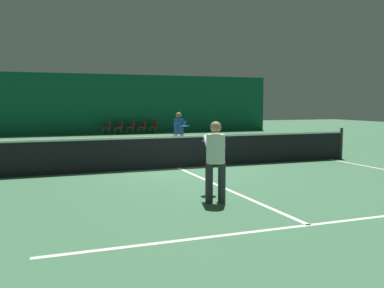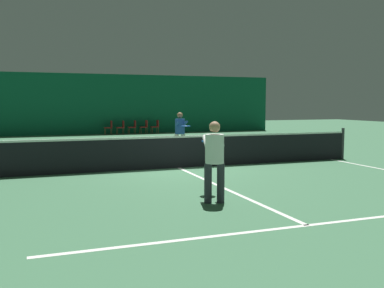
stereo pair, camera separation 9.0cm
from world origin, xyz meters
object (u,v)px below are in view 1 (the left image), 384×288
Objects in this scene: courtside_chair_0 at (107,127)px; courtside_chair_1 at (119,126)px; courtside_chair_3 at (142,126)px; courtside_chair_4 at (154,126)px; player_far at (179,130)px; tennis_net at (178,151)px; player_near at (215,155)px; courtside_chair_2 at (131,126)px.

courtside_chair_0 is 1.00× the size of courtside_chair_1.
courtside_chair_4 is (0.74, 0.00, 0.00)m from courtside_chair_3.
player_far is 1.88× the size of courtside_chair_0.
tennis_net is 14.29× the size of courtside_chair_1.
courtside_chair_1 is at bearing -90.00° from courtside_chair_3.
courtside_chair_3 is at bearing 90.00° from courtside_chair_0.
player_near reaches higher than tennis_net.
courtside_chair_1 is 1.00× the size of courtside_chair_2.
courtside_chair_3 is 1.00× the size of courtside_chair_4.
player_far reaches higher than courtside_chair_3.
tennis_net is 7.62× the size of player_near.
courtside_chair_3 is 0.74m from courtside_chair_4.
courtside_chair_1 is 1.00× the size of courtside_chair_4.
courtside_chair_2 is (0.74, 0.00, 0.00)m from courtside_chair_1.
player_near is at bearing -7.84° from player_far.
courtside_chair_3 is at bearing 80.07° from tennis_net.
courtside_chair_1 is at bearing 90.00° from courtside_chair_0.
courtside_chair_0 is 1.48m from courtside_chair_2.
player_near is 1.88× the size of courtside_chair_2.
courtside_chair_2 is (1.78, 14.42, -0.03)m from tennis_net.
courtside_chair_3 is at bearing -90.00° from courtside_chair_4.
player_near is 19.28m from courtside_chair_4.
player_far is at bearing 2.57° from player_near.
courtside_chair_0 and courtside_chair_3 have the same top height.
player_near is at bearing -7.67° from courtside_chair_2.
player_near is 1.88× the size of courtside_chair_0.
player_near reaches higher than courtside_chair_4.
player_far reaches higher than courtside_chair_0.
courtside_chair_4 is (2.96, 0.00, 0.00)m from courtside_chair_0.
player_far is 11.29m from courtside_chair_2.
courtside_chair_4 is (3.26, 14.42, -0.03)m from tennis_net.
courtside_chair_2 is 0.74m from courtside_chair_3.
player_far is at bearing 4.09° from courtside_chair_0.
player_far is at bearing 0.34° from courtside_chair_1.
courtside_chair_1 is (0.74, 0.00, 0.00)m from courtside_chair_0.
tennis_net reaches higher than courtside_chair_4.
player_far is (1.87, 7.59, 0.00)m from player_near.
tennis_net is 3.37m from player_far.
tennis_net is at bearing -4.15° from courtside_chair_1.
courtside_chair_0 is 1.00× the size of courtside_chair_4.
tennis_net is 14.42m from courtside_chair_0.
tennis_net is at bearing 6.71° from player_near.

